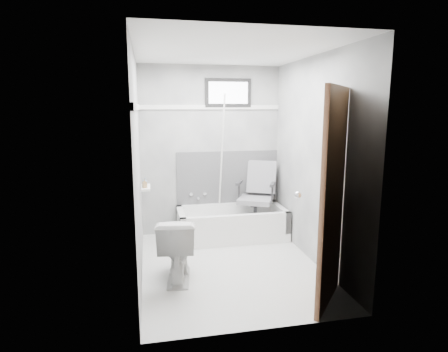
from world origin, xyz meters
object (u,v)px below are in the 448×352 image
object	(u,v)px
soap_bottle_b	(145,181)
bathtub	(232,223)
door	(377,206)
soap_bottle_a	(145,183)
toilet	(177,248)
office_chair	(255,195)

from	to	relation	value
soap_bottle_b	bathtub	bearing A→B (deg)	24.15
door	soap_bottle_a	world-z (taller)	door
bathtub	toilet	xyz separation A→B (m)	(-0.85, -1.14, 0.13)
bathtub	office_chair	distance (m)	0.52
office_chair	toilet	distance (m)	1.71
toilet	soap_bottle_a	world-z (taller)	soap_bottle_a
bathtub	soap_bottle_a	xyz separation A→B (m)	(-1.17, -0.66, 0.76)
door	soap_bottle_b	size ratio (longest dim) A/B	22.48
office_chair	toilet	size ratio (longest dim) A/B	1.34
toilet	bathtub	bearing A→B (deg)	-119.04
toilet	soap_bottle_b	xyz separation A→B (m)	(-0.32, 0.61, 0.62)
toilet	soap_bottle_b	size ratio (longest dim) A/B	7.88
bathtub	soap_bottle_b	distance (m)	1.49
office_chair	soap_bottle_b	distance (m)	1.67
door	soap_bottle_a	size ratio (longest dim) A/B	19.23
bathtub	toilet	distance (m)	1.43
soap_bottle_b	office_chair	bearing A→B (deg)	20.64
soap_bottle_a	toilet	bearing A→B (deg)	-55.95
bathtub	door	bearing A→B (deg)	-71.25
office_chair	soap_bottle_b	size ratio (longest dim) A/B	10.56
door	soap_bottle_b	bearing A→B (deg)	138.72
bathtub	soap_bottle_b	world-z (taller)	soap_bottle_b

